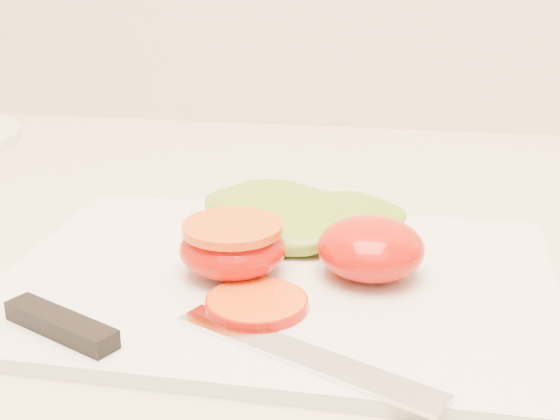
# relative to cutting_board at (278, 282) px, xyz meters

# --- Properties ---
(cutting_board) EXTENTS (0.39, 0.29, 0.01)m
(cutting_board) POSITION_rel_cutting_board_xyz_m (0.00, 0.00, 0.00)
(cutting_board) COLOR silver
(cutting_board) RESTS_ON counter
(tomato_half_dome) EXTENTS (0.07, 0.07, 0.04)m
(tomato_half_dome) POSITION_rel_cutting_board_xyz_m (0.06, 0.01, 0.03)
(tomato_half_dome) COLOR red
(tomato_half_dome) RESTS_ON cutting_board
(tomato_half_cut) EXTENTS (0.07, 0.07, 0.04)m
(tomato_half_cut) POSITION_rel_cutting_board_xyz_m (-0.03, -0.00, 0.03)
(tomato_half_cut) COLOR red
(tomato_half_cut) RESTS_ON cutting_board
(tomato_slice_0) EXTENTS (0.06, 0.06, 0.01)m
(tomato_slice_0) POSITION_rel_cutting_board_xyz_m (-0.01, -0.05, 0.01)
(tomato_slice_0) COLOR orange
(tomato_slice_0) RESTS_ON cutting_board
(lettuce_leaf_0) EXTENTS (0.17, 0.16, 0.03)m
(lettuce_leaf_0) POSITION_rel_cutting_board_xyz_m (-0.01, 0.08, 0.02)
(lettuce_leaf_0) COLOR #87B02E
(lettuce_leaf_0) RESTS_ON cutting_board
(lettuce_leaf_1) EXTENTS (0.12, 0.09, 0.02)m
(lettuce_leaf_1) POSITION_rel_cutting_board_xyz_m (0.03, 0.08, 0.02)
(lettuce_leaf_1) COLOR #87B02E
(lettuce_leaf_1) RESTS_ON cutting_board
(knife) EXTENTS (0.27, 0.10, 0.01)m
(knife) POSITION_rel_cutting_board_xyz_m (-0.06, -0.10, 0.01)
(knife) COLOR silver
(knife) RESTS_ON cutting_board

